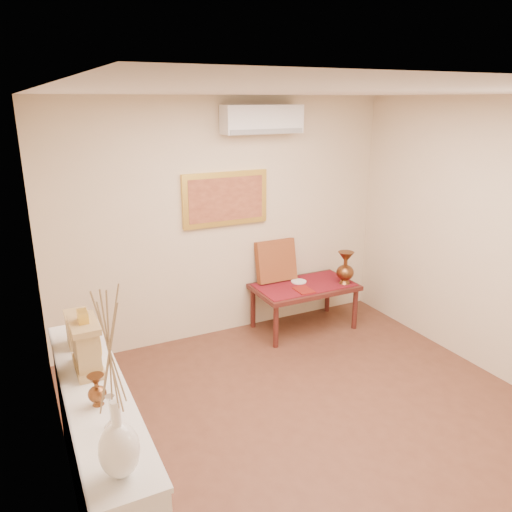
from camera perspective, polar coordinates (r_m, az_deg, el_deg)
floor at (r=4.42m, az=8.96°, el=-19.73°), size 4.50×4.50×0.00m
ceiling at (r=3.53m, az=11.12°, el=17.86°), size 4.50×4.50×0.00m
wall_back at (r=5.65m, az=-3.56°, el=4.09°), size 4.00×0.02×2.70m
wall_left at (r=3.11m, az=-21.83°, el=-8.74°), size 0.02×4.50×2.70m
white_vase at (r=2.34m, az=-16.08°, el=-13.59°), size 0.19×0.19×1.00m
candlestick at (r=2.88m, az=-16.23°, el=-16.67°), size 0.09×0.09×0.19m
brass_urn_small at (r=3.07m, az=-17.77°, el=-13.97°), size 0.11×0.11×0.24m
table_cloth at (r=5.95m, az=5.56°, el=-3.30°), size 1.14×0.59×0.01m
brass_urn_tall at (r=5.98m, az=10.20°, el=-0.94°), size 0.21×0.21×0.47m
plate at (r=6.02m, az=4.91°, el=-2.92°), size 0.18×0.18×0.01m
menu at (r=5.76m, az=5.48°, el=-3.89°), size 0.18×0.25×0.01m
cushion at (r=5.98m, az=2.28°, el=-0.54°), size 0.50×0.20×0.51m
display_ledge at (r=3.57m, az=-17.20°, el=-20.80°), size 0.37×2.02×0.98m
mantel_clock at (r=3.42m, az=-18.83°, el=-9.59°), size 0.17×0.36×0.41m
wooden_chest at (r=3.79m, az=-19.63°, el=-7.81°), size 0.16×0.21×0.24m
low_table at (r=5.97m, az=5.54°, el=-3.92°), size 1.20×0.70×0.55m
painting at (r=5.57m, az=-3.50°, el=6.53°), size 1.00×0.06×0.60m
ac_unit at (r=5.55m, az=0.71°, el=15.34°), size 0.90×0.25×0.30m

